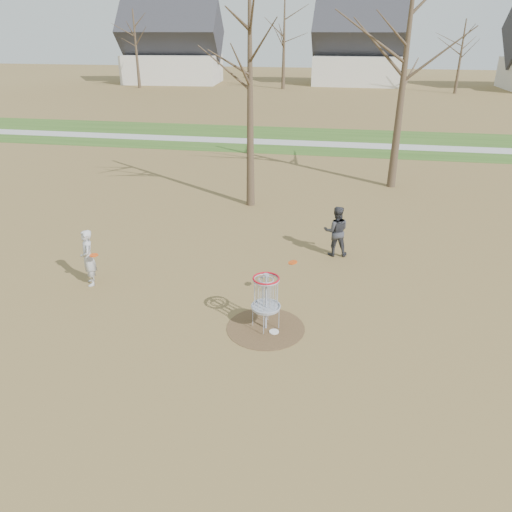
{
  "coord_description": "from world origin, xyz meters",
  "views": [
    {
      "loc": [
        1.53,
        -9.55,
        6.28
      ],
      "look_at": [
        -0.5,
        1.5,
        1.1
      ],
      "focal_mm": 35.0,
      "sensor_mm": 36.0,
      "label": 1
    }
  ],
  "objects_px": {
    "player_standing": "(88,258)",
    "player_throwing": "(336,231)",
    "disc_golf_basket": "(266,293)",
    "disc_grounded": "(274,332)"
  },
  "relations": [
    {
      "from": "player_throwing",
      "to": "disc_golf_basket",
      "type": "bearing_deg",
      "value": 65.7
    },
    {
      "from": "player_throwing",
      "to": "disc_golf_basket",
      "type": "height_order",
      "value": "player_throwing"
    },
    {
      "from": "disc_grounded",
      "to": "disc_golf_basket",
      "type": "relative_size",
      "value": 0.16
    },
    {
      "from": "player_standing",
      "to": "player_throwing",
      "type": "bearing_deg",
      "value": 84.42
    },
    {
      "from": "player_throwing",
      "to": "disc_golf_basket",
      "type": "relative_size",
      "value": 1.14
    },
    {
      "from": "player_standing",
      "to": "player_throwing",
      "type": "xyz_separation_m",
      "value": [
        6.34,
        3.08,
        0.0
      ]
    },
    {
      "from": "disc_grounded",
      "to": "disc_golf_basket",
      "type": "bearing_deg",
      "value": 147.01
    },
    {
      "from": "player_standing",
      "to": "disc_golf_basket",
      "type": "height_order",
      "value": "player_standing"
    },
    {
      "from": "player_standing",
      "to": "disc_golf_basket",
      "type": "distance_m",
      "value": 5.12
    },
    {
      "from": "player_standing",
      "to": "disc_grounded",
      "type": "bearing_deg",
      "value": 42.94
    }
  ]
}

